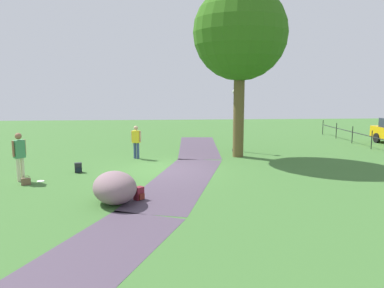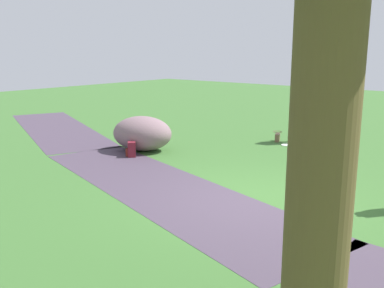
{
  "view_description": "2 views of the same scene",
  "coord_description": "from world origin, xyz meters",
  "px_view_note": "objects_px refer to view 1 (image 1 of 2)",
  "views": [
    {
      "loc": [
        15.65,
        0.0,
        3.49
      ],
      "look_at": [
        -0.12,
        1.11,
        1.06
      ],
      "focal_mm": 35.16,
      "sensor_mm": 36.0,
      "label": 1
    },
    {
      "loc": [
        -3.99,
        6.78,
        2.79
      ],
      "look_at": [
        1.49,
        0.03,
        0.88
      ],
      "focal_mm": 40.61,
      "sensor_mm": 36.0,
      "label": 2
    }
  ],
  "objects_px": {
    "spare_backpack_on_lawn": "(78,168)",
    "frisbee_on_grass": "(41,181)",
    "lawn_boulder": "(115,187)",
    "woman_with_handbag": "(19,153)",
    "lamp_post": "(235,113)",
    "handbag_on_grass": "(26,181)",
    "man_near_boulder": "(136,140)",
    "backpack_by_boulder": "(139,194)",
    "large_shade_tree": "(240,34)"
  },
  "relations": [
    {
      "from": "large_shade_tree",
      "to": "backpack_by_boulder",
      "type": "xyz_separation_m",
      "value": [
        6.98,
        -4.45,
        -5.78
      ]
    },
    {
      "from": "large_shade_tree",
      "to": "handbag_on_grass",
      "type": "bearing_deg",
      "value": -60.31
    },
    {
      "from": "woman_with_handbag",
      "to": "backpack_by_boulder",
      "type": "xyz_separation_m",
      "value": [
        2.64,
        4.54,
        -0.87
      ]
    },
    {
      "from": "man_near_boulder",
      "to": "spare_backpack_on_lawn",
      "type": "bearing_deg",
      "value": -36.81
    },
    {
      "from": "handbag_on_grass",
      "to": "spare_backpack_on_lawn",
      "type": "xyz_separation_m",
      "value": [
        -1.87,
        1.42,
        0.05
      ]
    },
    {
      "from": "handbag_on_grass",
      "to": "frisbee_on_grass",
      "type": "relative_size",
      "value": 1.3
    },
    {
      "from": "man_near_boulder",
      "to": "backpack_by_boulder",
      "type": "bearing_deg",
      "value": 4.97
    },
    {
      "from": "lawn_boulder",
      "to": "spare_backpack_on_lawn",
      "type": "relative_size",
      "value": 5.02
    },
    {
      "from": "man_near_boulder",
      "to": "spare_backpack_on_lawn",
      "type": "distance_m",
      "value": 3.66
    },
    {
      "from": "man_near_boulder",
      "to": "large_shade_tree",
      "type": "bearing_deg",
      "value": 91.9
    },
    {
      "from": "lawn_boulder",
      "to": "woman_with_handbag",
      "type": "distance_m",
      "value": 4.87
    },
    {
      "from": "lamp_post",
      "to": "man_near_boulder",
      "type": "height_order",
      "value": "lamp_post"
    },
    {
      "from": "handbag_on_grass",
      "to": "frisbee_on_grass",
      "type": "bearing_deg",
      "value": 142.77
    },
    {
      "from": "lamp_post",
      "to": "handbag_on_grass",
      "type": "height_order",
      "value": "lamp_post"
    },
    {
      "from": "lamp_post",
      "to": "spare_backpack_on_lawn",
      "type": "bearing_deg",
      "value": -57.29
    },
    {
      "from": "woman_with_handbag",
      "to": "spare_backpack_on_lawn",
      "type": "distance_m",
      "value": 2.38
    },
    {
      "from": "large_shade_tree",
      "to": "frisbee_on_grass",
      "type": "xyz_separation_m",
      "value": [
        4.45,
        -8.26,
        -5.96
      ]
    },
    {
      "from": "man_near_boulder",
      "to": "backpack_by_boulder",
      "type": "distance_m",
      "value": 6.87
    },
    {
      "from": "lawn_boulder",
      "to": "backpack_by_boulder",
      "type": "distance_m",
      "value": 0.81
    },
    {
      "from": "man_near_boulder",
      "to": "handbag_on_grass",
      "type": "height_order",
      "value": "man_near_boulder"
    },
    {
      "from": "frisbee_on_grass",
      "to": "woman_with_handbag",
      "type": "bearing_deg",
      "value": -98.61
    },
    {
      "from": "lamp_post",
      "to": "lawn_boulder",
      "type": "height_order",
      "value": "lamp_post"
    },
    {
      "from": "spare_backpack_on_lawn",
      "to": "man_near_boulder",
      "type": "bearing_deg",
      "value": 143.19
    },
    {
      "from": "handbag_on_grass",
      "to": "frisbee_on_grass",
      "type": "distance_m",
      "value": 0.6
    },
    {
      "from": "backpack_by_boulder",
      "to": "spare_backpack_on_lawn",
      "type": "distance_m",
      "value": 4.8
    },
    {
      "from": "large_shade_tree",
      "to": "woman_with_handbag",
      "type": "bearing_deg",
      "value": -64.27
    },
    {
      "from": "handbag_on_grass",
      "to": "spare_backpack_on_lawn",
      "type": "height_order",
      "value": "spare_backpack_on_lawn"
    },
    {
      "from": "man_near_boulder",
      "to": "frisbee_on_grass",
      "type": "xyz_separation_m",
      "value": [
        4.28,
        -3.22,
        -0.91
      ]
    },
    {
      "from": "large_shade_tree",
      "to": "lawn_boulder",
      "type": "height_order",
      "value": "large_shade_tree"
    },
    {
      "from": "spare_backpack_on_lawn",
      "to": "lamp_post",
      "type": "bearing_deg",
      "value": 122.71
    },
    {
      "from": "lawn_boulder",
      "to": "woman_with_handbag",
      "type": "height_order",
      "value": "woman_with_handbag"
    },
    {
      "from": "large_shade_tree",
      "to": "woman_with_handbag",
      "type": "height_order",
      "value": "large_shade_tree"
    },
    {
      "from": "woman_with_handbag",
      "to": "spare_backpack_on_lawn",
      "type": "bearing_deg",
      "value": 125.72
    },
    {
      "from": "woman_with_handbag",
      "to": "handbag_on_grass",
      "type": "distance_m",
      "value": 1.15
    },
    {
      "from": "handbag_on_grass",
      "to": "backpack_by_boulder",
      "type": "xyz_separation_m",
      "value": [
        2.06,
        4.16,
        0.05
      ]
    },
    {
      "from": "lawn_boulder",
      "to": "man_near_boulder",
      "type": "relative_size",
      "value": 1.25
    },
    {
      "from": "woman_with_handbag",
      "to": "lawn_boulder",
      "type": "bearing_deg",
      "value": 52.62
    },
    {
      "from": "man_near_boulder",
      "to": "lawn_boulder",
      "type": "bearing_deg",
      "value": -0.89
    },
    {
      "from": "handbag_on_grass",
      "to": "woman_with_handbag",
      "type": "bearing_deg",
      "value": -146.69
    },
    {
      "from": "woman_with_handbag",
      "to": "spare_backpack_on_lawn",
      "type": "height_order",
      "value": "woman_with_handbag"
    },
    {
      "from": "lamp_post",
      "to": "woman_with_handbag",
      "type": "relative_size",
      "value": 1.85
    },
    {
      "from": "lamp_post",
      "to": "man_near_boulder",
      "type": "relative_size",
      "value": 2.09
    },
    {
      "from": "lawn_boulder",
      "to": "lamp_post",
      "type": "bearing_deg",
      "value": 149.46
    },
    {
      "from": "lawn_boulder",
      "to": "spare_backpack_on_lawn",
      "type": "xyz_separation_m",
      "value": [
        -4.23,
        -2.04,
        -0.29
      ]
    },
    {
      "from": "lamp_post",
      "to": "woman_with_handbag",
      "type": "bearing_deg",
      "value": -56.68
    },
    {
      "from": "lawn_boulder",
      "to": "frisbee_on_grass",
      "type": "bearing_deg",
      "value": -132.26
    },
    {
      "from": "large_shade_tree",
      "to": "frisbee_on_grass",
      "type": "distance_m",
      "value": 11.12
    },
    {
      "from": "lawn_boulder",
      "to": "handbag_on_grass",
      "type": "bearing_deg",
      "value": -124.26
    },
    {
      "from": "lamp_post",
      "to": "backpack_by_boulder",
      "type": "distance_m",
      "value": 9.93
    },
    {
      "from": "spare_backpack_on_lawn",
      "to": "frisbee_on_grass",
      "type": "relative_size",
      "value": 1.49
    }
  ]
}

